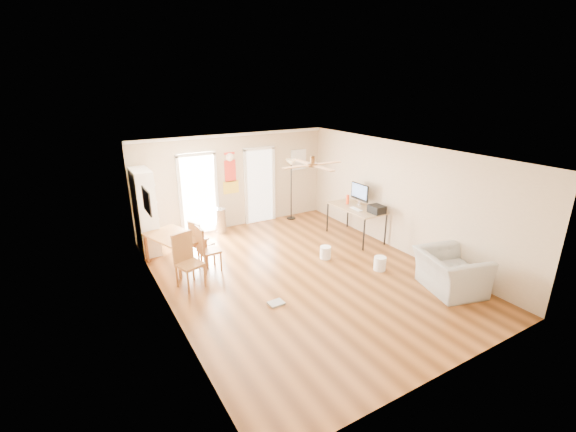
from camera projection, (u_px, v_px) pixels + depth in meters
floor at (302, 275)px, 8.25m from camera, size 7.00×7.00×0.00m
ceiling at (304, 153)px, 7.40m from camera, size 5.50×7.00×0.00m
wall_back at (235, 181)px, 10.67m from camera, size 5.50×0.04×2.60m
wall_front at (450, 295)px, 4.98m from camera, size 5.50×0.04×2.60m
wall_left at (165, 245)px, 6.51m from camera, size 0.04×7.00×2.60m
wall_right at (401, 198)px, 9.14m from camera, size 0.04×7.00×2.60m
crown_molding at (304, 155)px, 7.41m from camera, size 5.50×7.00×0.08m
kitchen_doorway at (199, 195)px, 10.24m from camera, size 0.90×0.10×2.10m
bathroom_doorway at (260, 186)px, 11.10m from camera, size 0.80×0.10×2.10m
wall_decal at (230, 173)px, 10.52m from camera, size 0.46×0.03×1.10m
ac_grille at (298, 160)px, 11.50m from camera, size 0.50×0.04×0.60m
framed_poster at (146, 201)px, 7.53m from camera, size 0.04×0.66×0.48m
ceiling_fan at (312, 165)px, 7.21m from camera, size 1.24×1.24×0.20m
bookshelf at (145, 212)px, 9.10m from camera, size 0.63×0.98×2.01m
dining_table at (176, 250)px, 8.64m from camera, size 1.24×1.57×0.68m
dining_chair_right_a at (202, 242)px, 8.70m from camera, size 0.51×0.51×0.99m
dining_chair_right_b at (209, 248)px, 8.32m from camera, size 0.44×0.44×1.02m
dining_chair_near at (190, 262)px, 7.61m from camera, size 0.57×0.57×1.10m
trash_can at (220, 221)px, 10.47m from camera, size 0.35×0.35×0.68m
torchiere_lamp at (291, 190)px, 11.35m from camera, size 0.36×0.36×1.79m
computer_desk at (355, 223)px, 10.09m from camera, size 0.78×1.56×0.84m
imac at (360, 195)px, 10.00m from camera, size 0.25×0.63×0.58m
keyboard at (356, 209)px, 9.79m from camera, size 0.15×0.39×0.01m
printer at (377, 209)px, 9.50m from camera, size 0.32×0.37×0.19m
orange_bottle at (348, 199)px, 10.19m from camera, size 0.09×0.09×0.24m
wastebasket_a at (325, 252)px, 8.99m from camera, size 0.30×0.30×0.29m
wastebasket_b at (380, 263)px, 8.43m from camera, size 0.31×0.31×0.30m
floor_cloth at (276, 303)px, 7.16m from camera, size 0.29×0.23×0.04m
armchair at (450, 272)px, 7.55m from camera, size 1.33×1.44×0.78m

